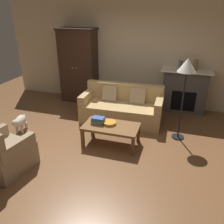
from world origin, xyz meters
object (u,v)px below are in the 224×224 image
(armoire, at_px, (79,66))
(armchair_near_left, at_px, (3,154))
(couch, at_px, (122,108))
(floor_lamp, at_px, (187,70))
(mantel_vase_cream, at_px, (188,65))
(book_stack, at_px, (98,120))
(dog, at_px, (20,121))
(fireplace, at_px, (184,91))
(coffee_table, at_px, (111,128))
(fruit_bowl, at_px, (110,123))
(mantel_vase_slate, at_px, (180,65))
(mantel_vase_bronze, at_px, (196,65))

(armoire, xyz_separation_m, armchair_near_left, (0.13, -3.40, -0.71))
(couch, distance_m, floor_lamp, 1.85)
(couch, bearing_deg, mantel_vase_cream, 35.74)
(book_stack, distance_m, dog, 1.83)
(fireplace, xyz_separation_m, armchair_near_left, (-2.82, -3.47, -0.25))
(floor_lamp, bearing_deg, coffee_table, -152.57)
(mantel_vase_cream, distance_m, floor_lamp, 1.48)
(fruit_bowl, height_order, dog, fruit_bowl)
(mantel_vase_slate, distance_m, floor_lamp, 1.49)
(mantel_vase_cream, bearing_deg, armchair_near_left, -129.21)
(couch, bearing_deg, armchair_near_left, -120.04)
(fireplace, height_order, couch, fireplace)
(armchair_near_left, bearing_deg, mantel_vase_slate, 52.63)
(armoire, height_order, mantel_vase_bronze, armoire)
(fruit_bowl, bearing_deg, book_stack, -170.03)
(mantel_vase_bronze, xyz_separation_m, armchair_near_left, (-3.00, -3.46, -0.94))
(fireplace, distance_m, book_stack, 2.68)
(fruit_bowl, bearing_deg, mantel_vase_slate, 60.22)
(couch, height_order, floor_lamp, floor_lamp)
(mantel_vase_cream, distance_m, mantel_vase_bronze, 0.18)
(book_stack, bearing_deg, armchair_near_left, -132.43)
(mantel_vase_slate, bearing_deg, armoire, -178.76)
(floor_lamp, bearing_deg, dog, -167.09)
(book_stack, height_order, dog, book_stack)
(coffee_table, distance_m, mantel_vase_cream, 2.66)
(coffee_table, relative_size, floor_lamp, 0.65)
(mantel_vase_cream, relative_size, dog, 0.42)
(fruit_bowl, relative_size, mantel_vase_cream, 1.13)
(fruit_bowl, distance_m, floor_lamp, 1.79)
(floor_lamp, bearing_deg, mantel_vase_slate, 95.68)
(fireplace, relative_size, armchair_near_left, 1.43)
(couch, distance_m, mantel_vase_cream, 1.96)
(armoire, xyz_separation_m, dog, (-0.47, -2.18, -0.78))
(mantel_vase_slate, xyz_separation_m, armchair_near_left, (-2.64, -3.46, -0.92))
(floor_lamp, bearing_deg, fruit_bowl, -155.14)
(armoire, bearing_deg, armchair_near_left, -87.79)
(mantel_vase_cream, relative_size, floor_lamp, 0.14)
(mantel_vase_slate, relative_size, floor_lamp, 0.13)
(coffee_table, bearing_deg, mantel_vase_slate, 61.78)
(armoire, distance_m, mantel_vase_cream, 2.96)
(book_stack, bearing_deg, dog, -176.41)
(couch, distance_m, book_stack, 1.15)
(book_stack, height_order, mantel_vase_cream, mantel_vase_cream)
(mantel_vase_bronze, relative_size, armchair_near_left, 0.30)
(book_stack, distance_m, mantel_vase_slate, 2.67)
(armchair_near_left, bearing_deg, floor_lamp, 35.55)
(fireplace, height_order, armchair_near_left, fireplace)
(armchair_near_left, distance_m, dog, 1.36)
(armoire, height_order, coffee_table, armoire)
(fireplace, bearing_deg, floor_lamp, -91.32)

